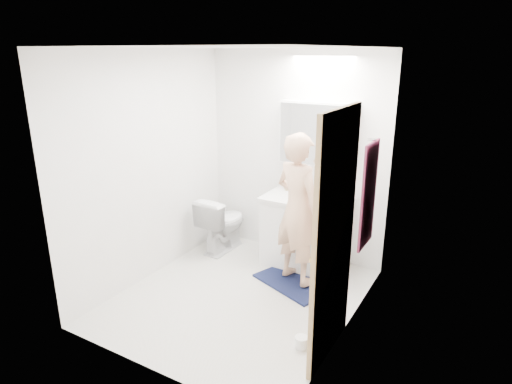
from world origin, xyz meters
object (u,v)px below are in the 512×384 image
Objects in this scene: medicine_cabinet at (318,134)px; vanity_cabinet at (305,234)px; toilet_paper_roll at (301,342)px; person at (298,209)px; toothbrush_cup at (327,193)px; toilet at (223,223)px; soap_bottle_a at (288,181)px; soap_bottle_b at (299,184)px.

vanity_cabinet is at bearing -93.50° from medicine_cabinet.
medicine_cabinet reaches higher than toilet_paper_roll.
person is at bearing 117.40° from toilet_paper_roll.
toothbrush_cup is (0.09, 0.59, 0.03)m from person.
toothbrush_cup is 1.80m from toilet_paper_roll.
toilet is 6.36× the size of toilet_paper_roll.
medicine_cabinet is 1.26× the size of toilet.
soap_bottle_a is 1.96× the size of toilet_paper_roll.
soap_bottle_a is at bearing -158.68° from toilet.
soap_bottle_a is (-0.32, -0.06, -0.57)m from medicine_cabinet.
medicine_cabinet is 0.66m from toothbrush_cup.
toilet_paper_roll is (1.65, -1.27, -0.30)m from toilet.
person is (0.09, -0.43, 0.45)m from vanity_cabinet.
medicine_cabinet reaches higher than soap_bottle_b.
vanity_cabinet is at bearing -171.96° from toilet.
toilet is at bearing -173.80° from vanity_cabinet.
medicine_cabinet is 8.94× the size of toothbrush_cup.
soap_bottle_a reaches higher than soap_bottle_b.
toilet is 2.10m from toilet_paper_roll.
vanity_cabinet is 1.07m from toilet.
toothbrush_cup reaches higher than toilet.
soap_bottle_a is 2.19× the size of toothbrush_cup.
vanity_cabinet is 4.17× the size of soap_bottle_a.
toilet is at bearing -163.13° from medicine_cabinet.
vanity_cabinet is 9.14× the size of toothbrush_cup.
toilet is 0.98m from soap_bottle_a.
soap_bottle_b is (-0.19, -0.03, -0.59)m from medicine_cabinet.
toilet_paper_roll is (0.41, -1.55, -0.82)m from toothbrush_cup.
soap_bottle_a is at bearing -169.45° from medicine_cabinet.
medicine_cabinet is 4.08× the size of soap_bottle_a.
soap_bottle_a reaches higher than toilet.
person is at bearing -55.38° from soap_bottle_a.
vanity_cabinet is 0.58m from soap_bottle_b.
toilet is 3.24× the size of soap_bottle_a.
person reaches higher than toilet.
soap_bottle_a is at bearing -34.58° from person.
medicine_cabinet is at bearing 163.13° from toothbrush_cup.
person is at bearing -83.24° from medicine_cabinet.
toilet is (-1.06, -0.11, -0.04)m from vanity_cabinet.
vanity_cabinet is 1.29× the size of toilet.
toothbrush_cup is at bearing -165.62° from toilet.
vanity_cabinet is at bearing -57.51° from person.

